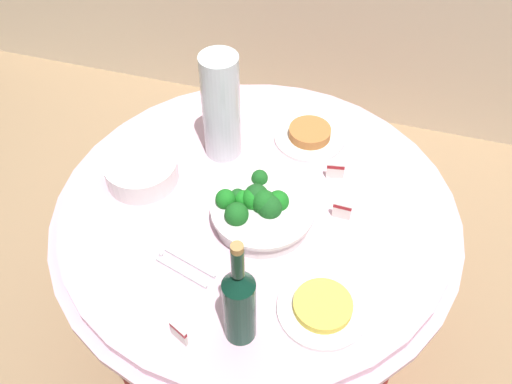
{
  "coord_description": "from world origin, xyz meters",
  "views": [
    {
      "loc": [
        0.29,
        -1.0,
        1.94
      ],
      "look_at": [
        0.0,
        0.0,
        0.79
      ],
      "focal_mm": 39.73,
      "sensor_mm": 36.0,
      "label": 1
    }
  ],
  "objects_px": {
    "broccoli_bowl": "(260,209)",
    "food_plate_peanuts": "(310,135)",
    "label_placard_rear": "(179,333)",
    "plate_stack": "(142,169)",
    "label_placard_front": "(335,170)",
    "label_placard_mid": "(342,210)",
    "wine_bottle": "(239,303)",
    "decorative_fruit_vase": "(221,110)",
    "serving_tongs": "(183,266)",
    "food_plate_fried_egg": "(322,307)"
  },
  "relations": [
    {
      "from": "label_placard_mid",
      "to": "broccoli_bowl",
      "type": "bearing_deg",
      "value": -160.9
    },
    {
      "from": "decorative_fruit_vase",
      "to": "label_placard_mid",
      "type": "bearing_deg",
      "value": -22.3
    },
    {
      "from": "wine_bottle",
      "to": "food_plate_peanuts",
      "type": "bearing_deg",
      "value": 89.36
    },
    {
      "from": "plate_stack",
      "to": "label_placard_mid",
      "type": "distance_m",
      "value": 0.58
    },
    {
      "from": "plate_stack",
      "to": "label_placard_rear",
      "type": "bearing_deg",
      "value": -57.22
    },
    {
      "from": "food_plate_fried_egg",
      "to": "plate_stack",
      "type": "bearing_deg",
      "value": 154.23
    },
    {
      "from": "wine_bottle",
      "to": "food_plate_peanuts",
      "type": "relative_size",
      "value": 1.53
    },
    {
      "from": "broccoli_bowl",
      "to": "food_plate_peanuts",
      "type": "relative_size",
      "value": 1.27
    },
    {
      "from": "serving_tongs",
      "to": "label_placard_mid",
      "type": "distance_m",
      "value": 0.45
    },
    {
      "from": "label_placard_rear",
      "to": "plate_stack",
      "type": "bearing_deg",
      "value": 122.78
    },
    {
      "from": "plate_stack",
      "to": "wine_bottle",
      "type": "relative_size",
      "value": 0.62
    },
    {
      "from": "broccoli_bowl",
      "to": "plate_stack",
      "type": "height_order",
      "value": "broccoli_bowl"
    },
    {
      "from": "decorative_fruit_vase",
      "to": "serving_tongs",
      "type": "xyz_separation_m",
      "value": [
        0.04,
        -0.44,
        -0.16
      ]
    },
    {
      "from": "food_plate_peanuts",
      "to": "label_placard_rear",
      "type": "xyz_separation_m",
      "value": [
        -0.14,
        -0.75,
        0.01
      ]
    },
    {
      "from": "broccoli_bowl",
      "to": "wine_bottle",
      "type": "height_order",
      "value": "wine_bottle"
    },
    {
      "from": "decorative_fruit_vase",
      "to": "label_placard_rear",
      "type": "xyz_separation_m",
      "value": [
        0.1,
        -0.63,
        -0.13
      ]
    },
    {
      "from": "label_placard_rear",
      "to": "label_placard_front",
      "type": "bearing_deg",
      "value": 68.25
    },
    {
      "from": "food_plate_peanuts",
      "to": "label_placard_rear",
      "type": "bearing_deg",
      "value": -100.26
    },
    {
      "from": "broccoli_bowl",
      "to": "serving_tongs",
      "type": "bearing_deg",
      "value": -125.57
    },
    {
      "from": "wine_bottle",
      "to": "food_plate_fried_egg",
      "type": "distance_m",
      "value": 0.23
    },
    {
      "from": "broccoli_bowl",
      "to": "label_placard_mid",
      "type": "bearing_deg",
      "value": 19.1
    },
    {
      "from": "plate_stack",
      "to": "food_plate_fried_egg",
      "type": "bearing_deg",
      "value": -25.77
    },
    {
      "from": "food_plate_peanuts",
      "to": "label_placard_front",
      "type": "relative_size",
      "value": 4.0
    },
    {
      "from": "label_placard_front",
      "to": "label_placard_mid",
      "type": "relative_size",
      "value": 1.0
    },
    {
      "from": "wine_bottle",
      "to": "serving_tongs",
      "type": "height_order",
      "value": "wine_bottle"
    },
    {
      "from": "food_plate_peanuts",
      "to": "label_placard_mid",
      "type": "distance_m",
      "value": 0.33
    },
    {
      "from": "broccoli_bowl",
      "to": "label_placard_front",
      "type": "relative_size",
      "value": 5.09
    },
    {
      "from": "broccoli_bowl",
      "to": "label_placard_front",
      "type": "xyz_separation_m",
      "value": [
        0.16,
        0.22,
        -0.02
      ]
    },
    {
      "from": "wine_bottle",
      "to": "label_placard_mid",
      "type": "distance_m",
      "value": 0.45
    },
    {
      "from": "label_placard_front",
      "to": "label_placard_mid",
      "type": "bearing_deg",
      "value": -72.25
    },
    {
      "from": "serving_tongs",
      "to": "broccoli_bowl",
      "type": "bearing_deg",
      "value": 54.43
    },
    {
      "from": "wine_bottle",
      "to": "label_placard_front",
      "type": "height_order",
      "value": "wine_bottle"
    },
    {
      "from": "plate_stack",
      "to": "serving_tongs",
      "type": "bearing_deg",
      "value": -49.38
    },
    {
      "from": "food_plate_peanuts",
      "to": "label_placard_rear",
      "type": "height_order",
      "value": "label_placard_rear"
    },
    {
      "from": "plate_stack",
      "to": "food_plate_peanuts",
      "type": "bearing_deg",
      "value": 35.03
    },
    {
      "from": "plate_stack",
      "to": "label_placard_front",
      "type": "bearing_deg",
      "value": 16.42
    },
    {
      "from": "serving_tongs",
      "to": "label_placard_rear",
      "type": "relative_size",
      "value": 3.02
    },
    {
      "from": "food_plate_peanuts",
      "to": "label_placard_mid",
      "type": "height_order",
      "value": "label_placard_mid"
    },
    {
      "from": "decorative_fruit_vase",
      "to": "food_plate_peanuts",
      "type": "xyz_separation_m",
      "value": [
        0.24,
        0.13,
        -0.14
      ]
    },
    {
      "from": "plate_stack",
      "to": "decorative_fruit_vase",
      "type": "relative_size",
      "value": 0.62
    },
    {
      "from": "wine_bottle",
      "to": "decorative_fruit_vase",
      "type": "bearing_deg",
      "value": 112.19
    },
    {
      "from": "food_plate_fried_egg",
      "to": "serving_tongs",
      "type": "bearing_deg",
      "value": 176.47
    },
    {
      "from": "wine_bottle",
      "to": "label_placard_mid",
      "type": "bearing_deg",
      "value": 68.45
    },
    {
      "from": "decorative_fruit_vase",
      "to": "serving_tongs",
      "type": "distance_m",
      "value": 0.47
    },
    {
      "from": "broccoli_bowl",
      "to": "food_plate_peanuts",
      "type": "distance_m",
      "value": 0.37
    },
    {
      "from": "plate_stack",
      "to": "label_placard_rear",
      "type": "distance_m",
      "value": 0.54
    },
    {
      "from": "food_plate_peanuts",
      "to": "broccoli_bowl",
      "type": "bearing_deg",
      "value": -98.95
    },
    {
      "from": "label_placard_mid",
      "to": "serving_tongs",
      "type": "bearing_deg",
      "value": -142.16
    },
    {
      "from": "wine_bottle",
      "to": "label_placard_rear",
      "type": "relative_size",
      "value": 6.11
    },
    {
      "from": "decorative_fruit_vase",
      "to": "label_placard_rear",
      "type": "height_order",
      "value": "decorative_fruit_vase"
    }
  ]
}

